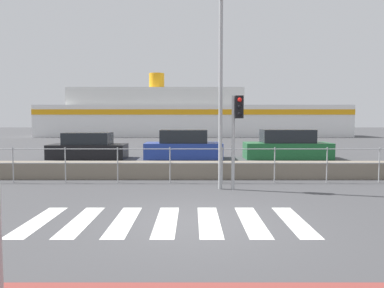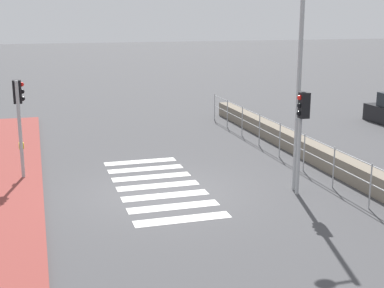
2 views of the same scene
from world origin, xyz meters
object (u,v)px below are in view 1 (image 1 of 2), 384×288
(streetlamp, at_px, (223,70))
(parked_car_black, at_px, (90,147))
(ferry_boat, at_px, (187,116))
(parked_car_green, at_px, (289,146))
(traffic_light_far, at_px, (238,121))
(parked_car_blue, at_px, (185,146))

(streetlamp, xyz_separation_m, parked_car_black, (-6.47, 8.87, -3.01))
(ferry_boat, relative_size, parked_car_black, 8.91)
(streetlamp, relative_size, parked_car_black, 1.44)
(streetlamp, distance_m, parked_car_green, 10.27)
(traffic_light_far, distance_m, parked_car_green, 9.73)
(streetlamp, relative_size, parked_car_blue, 1.41)
(traffic_light_far, bearing_deg, streetlamp, -177.00)
(parked_car_black, xyz_separation_m, parked_car_blue, (5.16, -0.00, 0.06))
(parked_car_blue, relative_size, parked_car_green, 0.91)
(streetlamp, bearing_deg, parked_car_green, 64.32)
(parked_car_black, xyz_separation_m, parked_car_green, (10.74, 0.00, 0.07))
(traffic_light_far, relative_size, parked_car_blue, 0.69)
(streetlamp, height_order, ferry_boat, ferry_boat)
(ferry_boat, distance_m, parked_car_black, 25.40)
(ferry_boat, height_order, parked_car_blue, ferry_boat)
(traffic_light_far, distance_m, streetlamp, 1.59)
(traffic_light_far, xyz_separation_m, parked_car_blue, (-1.80, 8.85, -1.43))
(streetlamp, bearing_deg, parked_car_black, 126.12)
(streetlamp, relative_size, parked_car_green, 1.28)
(ferry_boat, bearing_deg, traffic_light_far, -86.45)
(ferry_boat, distance_m, parked_car_green, 25.60)
(traffic_light_far, distance_m, parked_car_black, 11.35)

